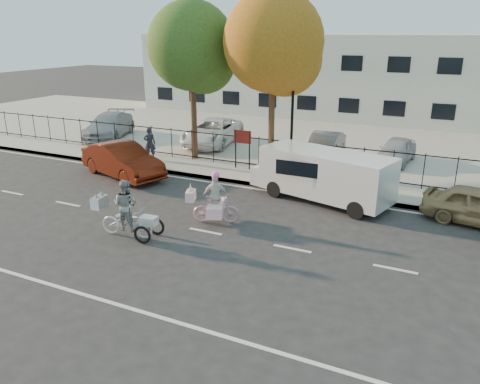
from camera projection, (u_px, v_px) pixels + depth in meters
The scene contains 20 objects.
ground at pixel (206, 232), 15.33m from camera, with size 120.00×120.00×0.00m, color #333334.
road_markings at pixel (206, 231), 15.33m from camera, with size 60.00×9.52×0.01m, color silver, non-canonical shape.
curb at pixel (265, 186), 19.62m from camera, with size 60.00×0.10×0.15m, color #A8A399.
sidewalk at pixel (274, 179), 20.52m from camera, with size 60.00×2.20×0.15m, color #A8A399.
parking_lot at pixel (328, 139), 28.12m from camera, with size 60.00×15.60×0.15m, color #A8A399.
iron_fence at pixel (283, 155), 21.19m from camera, with size 58.00×0.06×1.50m, color black, non-canonical shape.
building at pixel (365, 76), 35.70m from camera, with size 34.00×10.00×6.00m, color silver.
lamppost at pixel (292, 108), 19.92m from camera, with size 0.36×0.36×4.33m.
street_sign at pixel (242, 142), 21.43m from camera, with size 0.85×0.06×1.80m.
zebra_trike at pixel (127, 215), 14.77m from camera, with size 2.21×0.96×1.88m.
unicorn_bike at pixel (215, 204), 15.85m from camera, with size 1.85×1.34×1.83m.
white_van at pixel (323, 174), 17.76m from camera, with size 5.85×3.08×1.95m.
red_sedan at pixel (122, 160), 20.92m from camera, with size 1.59×4.57×1.51m, color #561809.
pedestrian at pixel (150, 144), 23.13m from camera, with size 0.59×0.39×1.61m, color black.
lot_car_a at pixel (109, 125), 28.08m from camera, with size 1.98×4.87×1.41m, color #9C9EA3.
lot_car_b at pixel (213, 132), 26.29m from camera, with size 2.35×5.09×1.41m, color white.
lot_car_c at pixel (324, 146), 23.27m from camera, with size 1.36×3.90×1.29m, color #4F5357.
lot_car_d at pixel (396, 150), 22.66m from camera, with size 1.41×3.51×1.20m, color #AEAFB6.
tree_west at pixel (195, 51), 21.95m from camera, with size 4.18×4.18×7.65m.
tree_mid at pixel (277, 47), 20.00m from camera, with size 4.35×4.35×7.97m.
Camera 1 is at (7.06, -12.23, 6.23)m, focal length 35.00 mm.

